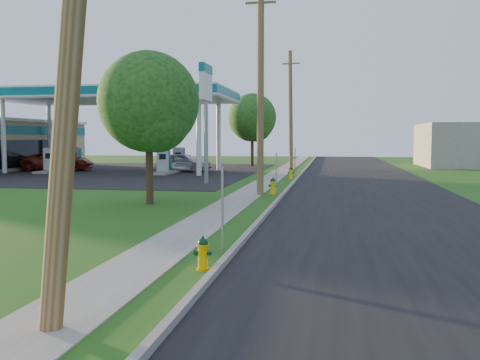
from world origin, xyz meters
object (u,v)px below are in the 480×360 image
(fuel_pump_se, at_px, (179,162))
(utility_pole_far, at_px, (291,111))
(utility_pole_mid, at_px, (260,88))
(tree_lot, at_px, (253,119))
(fuel_pump_ne, at_px, (164,164))
(fuel_pump_nw, at_px, (50,163))
(fuel_pump_sw, at_px, (75,161))
(hydrant_near, at_px, (203,254))
(tree_verge, at_px, (150,106))
(hydrant_mid, at_px, (273,186))
(price_pylon, at_px, (206,89))
(hydrant_far, at_px, (291,173))
(car_red, at_px, (58,161))
(car_silver, at_px, (184,162))

(fuel_pump_se, bearing_deg, utility_pole_far, 6.41)
(utility_pole_mid, distance_m, tree_lot, 25.17)
(utility_pole_mid, xyz_separation_m, fuel_pump_ne, (-8.90, 13.00, -4.23))
(fuel_pump_nw, height_order, fuel_pump_se, same)
(fuel_pump_sw, relative_size, hydrant_near, 4.66)
(tree_verge, bearing_deg, hydrant_mid, 46.52)
(utility_pole_far, xyz_separation_m, fuel_pump_nw, (-17.90, -5.00, -4.08))
(fuel_pump_ne, xyz_separation_m, tree_lot, (4.89, 11.84, 3.67))
(fuel_pump_ne, distance_m, tree_lot, 13.32)
(fuel_pump_ne, xyz_separation_m, price_pylon, (5.00, -7.50, 4.71))
(hydrant_near, height_order, hydrant_far, hydrant_far)
(price_pylon, relative_size, car_red, 1.23)
(price_pylon, bearing_deg, tree_lot, 90.33)
(hydrant_mid, distance_m, car_silver, 18.05)
(car_red, bearing_deg, hydrant_far, -117.25)
(fuel_pump_nw, height_order, tree_lot, tree_lot)
(utility_pole_far, bearing_deg, fuel_pump_sw, -176.80)
(fuel_pump_se, distance_m, hydrant_near, 32.83)
(hydrant_mid, distance_m, car_red, 24.39)
(utility_pole_mid, bearing_deg, car_red, 140.26)
(fuel_pump_ne, bearing_deg, hydrant_far, -18.11)
(hydrant_far, bearing_deg, fuel_pump_se, 143.31)
(car_red, bearing_deg, fuel_pump_ne, -115.29)
(fuel_pump_nw, bearing_deg, hydrant_near, -55.70)
(tree_verge, distance_m, tree_lot, 29.12)
(tree_lot, bearing_deg, tree_verge, -89.62)
(fuel_pump_sw, relative_size, fuel_pump_se, 1.00)
(utility_pole_far, distance_m, tree_verge, 22.62)
(fuel_pump_sw, bearing_deg, hydrant_far, -21.01)
(fuel_pump_sw, height_order, fuel_pump_se, same)
(fuel_pump_nw, bearing_deg, price_pylon, -28.18)
(utility_pole_mid, xyz_separation_m, fuel_pump_nw, (-17.90, 13.00, -4.23))
(fuel_pump_ne, bearing_deg, tree_lot, 67.57)
(fuel_pump_ne, relative_size, fuel_pump_sw, 1.00)
(fuel_pump_se, xyz_separation_m, car_red, (-9.68, -1.55, 0.05))
(fuel_pump_sw, distance_m, car_silver, 9.71)
(utility_pole_mid, height_order, fuel_pump_sw, utility_pole_mid)
(utility_pole_far, relative_size, hydrant_far, 11.94)
(hydrant_far, bearing_deg, fuel_pump_ne, 161.89)
(hydrant_near, xyz_separation_m, car_red, (-19.36, 29.82, 0.44))
(fuel_pump_nw, distance_m, tree_verge, 22.51)
(hydrant_far, bearing_deg, tree_lot, 107.38)
(fuel_pump_nw, bearing_deg, hydrant_far, -9.57)
(utility_pole_far, xyz_separation_m, tree_verge, (-3.82, -22.27, -0.88))
(fuel_pump_sw, height_order, hydrant_mid, fuel_pump_sw)
(tree_verge, bearing_deg, tree_lot, 90.38)
(utility_pole_mid, bearing_deg, fuel_pump_sw, 136.48)
(fuel_pump_sw, relative_size, car_silver, 0.73)
(car_silver, bearing_deg, fuel_pump_se, 48.16)
(utility_pole_mid, xyz_separation_m, price_pylon, (-3.90, 5.50, 0.48))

